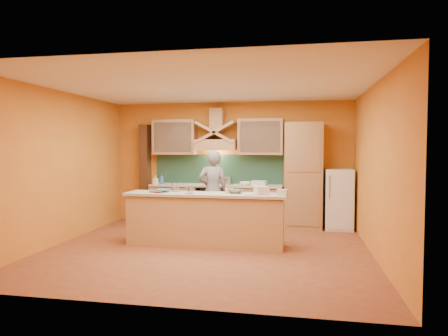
% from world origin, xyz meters
% --- Properties ---
extents(floor, '(5.50, 5.00, 0.01)m').
position_xyz_m(floor, '(0.00, 0.00, 0.00)').
color(floor, brown).
rests_on(floor, ground).
extents(ceiling, '(5.50, 5.00, 0.01)m').
position_xyz_m(ceiling, '(0.00, 0.00, 2.80)').
color(ceiling, white).
rests_on(ceiling, wall_back).
extents(wall_back, '(5.50, 0.02, 2.80)m').
position_xyz_m(wall_back, '(0.00, 2.50, 1.40)').
color(wall_back, orange).
rests_on(wall_back, floor).
extents(wall_front, '(5.50, 0.02, 2.80)m').
position_xyz_m(wall_front, '(0.00, -2.50, 1.40)').
color(wall_front, orange).
rests_on(wall_front, floor).
extents(wall_left, '(0.02, 5.00, 2.80)m').
position_xyz_m(wall_left, '(-2.75, 0.00, 1.40)').
color(wall_left, orange).
rests_on(wall_left, floor).
extents(wall_right, '(0.02, 5.00, 2.80)m').
position_xyz_m(wall_right, '(2.75, 0.00, 1.40)').
color(wall_right, orange).
rests_on(wall_right, floor).
extents(base_cabinet_left, '(1.10, 0.60, 0.86)m').
position_xyz_m(base_cabinet_left, '(-1.25, 2.20, 0.43)').
color(base_cabinet_left, '#B17E51').
rests_on(base_cabinet_left, floor).
extents(base_cabinet_right, '(1.10, 0.60, 0.86)m').
position_xyz_m(base_cabinet_right, '(0.65, 2.20, 0.43)').
color(base_cabinet_right, '#B17E51').
rests_on(base_cabinet_right, floor).
extents(counter_top, '(3.00, 0.62, 0.04)m').
position_xyz_m(counter_top, '(-0.30, 2.20, 0.90)').
color(counter_top, '#BFB6A2').
rests_on(counter_top, base_cabinet_left).
extents(stove, '(0.60, 0.58, 0.90)m').
position_xyz_m(stove, '(-0.30, 2.20, 0.45)').
color(stove, black).
rests_on(stove, floor).
extents(backsplash, '(3.00, 0.03, 0.70)m').
position_xyz_m(backsplash, '(-0.30, 2.48, 1.25)').
color(backsplash, '#1B3B2D').
rests_on(backsplash, wall_back).
extents(range_hood, '(0.92, 0.50, 0.24)m').
position_xyz_m(range_hood, '(-0.30, 2.25, 1.82)').
color(range_hood, '#B17E51').
rests_on(range_hood, wall_back).
extents(hood_chimney, '(0.30, 0.30, 0.50)m').
position_xyz_m(hood_chimney, '(-0.30, 2.35, 2.40)').
color(hood_chimney, '#B17E51').
rests_on(hood_chimney, wall_back).
extents(upper_cabinet_left, '(1.00, 0.35, 0.80)m').
position_xyz_m(upper_cabinet_left, '(-1.30, 2.33, 2.00)').
color(upper_cabinet_left, '#B17E51').
rests_on(upper_cabinet_left, wall_back).
extents(upper_cabinet_right, '(1.00, 0.35, 0.80)m').
position_xyz_m(upper_cabinet_right, '(0.70, 2.33, 2.00)').
color(upper_cabinet_right, '#B17E51').
rests_on(upper_cabinet_right, wall_back).
extents(pantry_column, '(0.80, 0.60, 2.30)m').
position_xyz_m(pantry_column, '(1.65, 2.20, 1.15)').
color(pantry_column, '#B17E51').
rests_on(pantry_column, floor).
extents(fridge, '(0.58, 0.60, 1.30)m').
position_xyz_m(fridge, '(2.40, 2.20, 0.65)').
color(fridge, white).
rests_on(fridge, floor).
extents(trim_column_left, '(0.20, 0.30, 2.30)m').
position_xyz_m(trim_column_left, '(-2.05, 2.35, 1.15)').
color(trim_column_left, '#472816').
rests_on(trim_column_left, floor).
extents(island_body, '(2.80, 0.55, 0.88)m').
position_xyz_m(island_body, '(-0.10, 0.30, 0.44)').
color(island_body, tan).
rests_on(island_body, floor).
extents(island_top, '(2.90, 0.62, 0.05)m').
position_xyz_m(island_top, '(-0.10, 0.30, 0.92)').
color(island_top, '#BFB6A2').
rests_on(island_top, island_body).
extents(person, '(0.72, 0.58, 1.70)m').
position_xyz_m(person, '(-0.24, 1.60, 0.85)').
color(person, gray).
rests_on(person, floor).
extents(pot_large, '(0.31, 0.31, 0.15)m').
position_xyz_m(pot_large, '(-0.38, 2.18, 0.97)').
color(pot_large, silver).
rests_on(pot_large, stove).
extents(pot_small, '(0.28, 0.28, 0.15)m').
position_xyz_m(pot_small, '(-0.07, 2.20, 0.98)').
color(pot_small, silver).
rests_on(pot_small, stove).
extents(soap_bottle_a, '(0.11, 0.11, 0.20)m').
position_xyz_m(soap_bottle_a, '(-1.66, 1.99, 1.02)').
color(soap_bottle_a, white).
rests_on(soap_bottle_a, counter_top).
extents(soap_bottle_b, '(0.10, 0.10, 0.24)m').
position_xyz_m(soap_bottle_b, '(-1.54, 2.07, 1.04)').
color(soap_bottle_b, '#345B90').
rests_on(soap_bottle_b, counter_top).
extents(bowl_back, '(0.25, 0.25, 0.08)m').
position_xyz_m(bowl_back, '(0.38, 2.17, 0.96)').
color(bowl_back, white).
rests_on(bowl_back, counter_top).
extents(dish_rack, '(0.34, 0.29, 0.11)m').
position_xyz_m(dish_rack, '(0.70, 2.09, 0.98)').
color(dish_rack, silver).
rests_on(dish_rack, counter_top).
extents(book_lower, '(0.25, 0.32, 0.03)m').
position_xyz_m(book_lower, '(-1.11, 0.32, 0.96)').
color(book_lower, '#A53F3B').
rests_on(book_lower, island_top).
extents(book_upper, '(0.26, 0.33, 0.02)m').
position_xyz_m(book_upper, '(-1.03, 0.35, 0.98)').
color(book_upper, '#3A6780').
rests_on(book_upper, island_top).
extents(jar_large, '(0.17, 0.17, 0.17)m').
position_xyz_m(jar_large, '(-0.69, 0.42, 1.03)').
color(jar_large, white).
rests_on(jar_large, island_top).
extents(jar_small, '(0.16, 0.16, 0.12)m').
position_xyz_m(jar_small, '(-0.36, 0.18, 1.01)').
color(jar_small, silver).
rests_on(jar_small, island_top).
extents(kitchen_scale, '(0.13, 0.13, 0.10)m').
position_xyz_m(kitchen_scale, '(0.32, 0.40, 1.00)').
color(kitchen_scale, silver).
rests_on(kitchen_scale, island_top).
extents(mixing_bowl, '(0.36, 0.36, 0.07)m').
position_xyz_m(mixing_bowl, '(0.43, 0.39, 0.98)').
color(mixing_bowl, silver).
rests_on(mixing_bowl, island_top).
extents(cloth, '(0.30, 0.26, 0.02)m').
position_xyz_m(cloth, '(0.71, 0.22, 0.95)').
color(cloth, '#C8ADA4').
rests_on(cloth, island_top).
extents(grocery_bag_a, '(0.28, 0.27, 0.14)m').
position_xyz_m(grocery_bag_a, '(0.91, 0.25, 1.02)').
color(grocery_bag_a, beige).
rests_on(grocery_bag_a, island_top).
extents(grocery_bag_b, '(0.20, 0.16, 0.11)m').
position_xyz_m(grocery_bag_b, '(1.28, 0.16, 1.00)').
color(grocery_bag_b, beige).
rests_on(grocery_bag_b, island_top).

